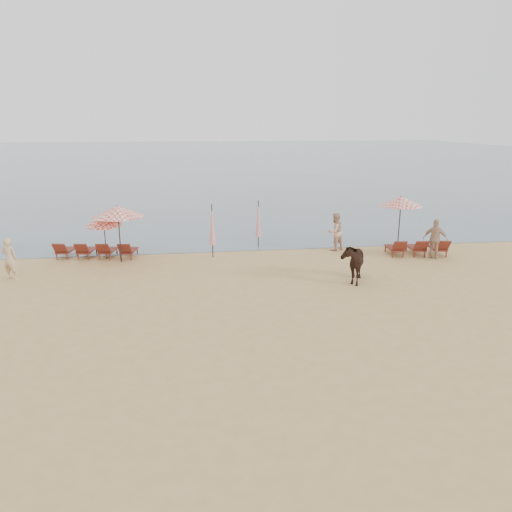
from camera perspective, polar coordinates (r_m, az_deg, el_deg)
The scene contains 13 objects.
ground at distance 15.03m, azimuth 2.74°, elevation -9.01°, with size 120.00×120.00×0.00m, color tan.
sea at distance 93.70m, azimuth -6.65°, elevation 11.28°, with size 160.00×140.00×0.06m, color #51606B.
lounger_cluster_left at distance 24.23m, azimuth -17.81°, elevation 0.66°, with size 3.74×2.06×0.56m.
lounger_cluster_right at distance 24.70m, azimuth 17.94°, elevation 0.95°, with size 2.78×1.81×0.58m.
umbrella_open_left_a at distance 22.84m, azimuth -15.51°, elevation 4.95°, with size 2.27×2.27×2.58m.
umbrella_open_left_b at distance 23.62m, azimuth -17.02°, elevation 3.87°, with size 1.63×1.66×2.08m.
umbrella_open_right at distance 25.80m, azimuth 16.24°, elevation 6.04°, with size 2.12×2.12×2.59m.
umbrella_closed_left at distance 23.09m, azimuth -5.03°, elevation 3.56°, with size 0.30×0.30×2.50m.
umbrella_closed_right at distance 24.80m, azimuth 0.27°, elevation 4.26°, with size 0.29×0.29×2.38m.
cow at distance 20.02m, azimuth 10.95°, elevation -0.61°, with size 0.87×1.91×1.62m, color black.
beachgoer_left at distance 22.24m, azimuth -26.31°, elevation -0.25°, with size 0.62×0.40×1.69m, color tan.
beachgoer_right_a at distance 24.70m, azimuth 9.03°, elevation 2.76°, with size 0.90×0.70×1.86m, color tan.
beachgoer_right_b at distance 24.31m, azimuth 19.81°, elevation 1.83°, with size 1.08×0.45×1.85m, color tan.
Camera 1 is at (-2.64, -13.46, 6.14)m, focal length 35.00 mm.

